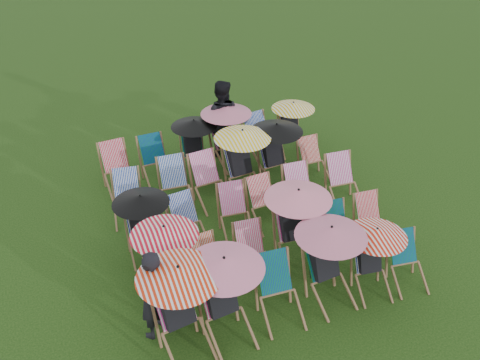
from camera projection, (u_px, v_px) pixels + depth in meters
name	position (u px, v px, depth m)	size (l,w,h in m)	color
ground	(249.00, 228.00, 10.33)	(100.00, 100.00, 0.00)	black
deckchair_0	(181.00, 309.00, 7.57)	(1.22, 1.32, 1.45)	#88603F
deckchair_1	(225.00, 298.00, 7.78)	(1.18, 1.27, 1.40)	#88603F
deckchair_2	(280.00, 292.00, 8.22)	(0.69, 0.93, 0.97)	#88603F
deckchair_3	(330.00, 263.00, 8.44)	(1.14, 1.21, 1.35)	#88603F
deckchair_4	(373.00, 259.00, 8.65)	(0.99, 1.05, 1.18)	#88603F
deckchair_5	(408.00, 263.00, 8.88)	(0.66, 0.84, 0.85)	#88603F
deckchair_6	(166.00, 261.00, 8.53)	(1.09, 1.17, 1.30)	#88603F
deckchair_7	(209.00, 266.00, 8.83)	(0.61, 0.80, 0.83)	#88603F
deckchair_8	(253.00, 253.00, 9.07)	(0.63, 0.83, 0.86)	#88603F
deckchair_9	(296.00, 225.00, 9.23)	(1.17, 1.23, 1.39)	#88603F
deckchair_10	(338.00, 231.00, 9.58)	(0.62, 0.82, 0.84)	#88603F
deckchair_11	(372.00, 220.00, 9.85)	(0.61, 0.80, 0.83)	#88603F
deckchair_12	(142.00, 225.00, 9.39)	(1.00, 1.04, 1.19)	#88603F
deckchair_13	(189.00, 223.00, 9.74)	(0.69, 0.89, 0.89)	#88603F
deckchair_14	(235.00, 212.00, 10.00)	(0.66, 0.87, 0.90)	#88603F
deckchair_15	(266.00, 204.00, 10.25)	(0.64, 0.85, 0.88)	#88603F
deckchair_16	(302.00, 193.00, 10.52)	(0.65, 0.88, 0.93)	#88603F
deckchair_17	(345.00, 182.00, 10.80)	(0.69, 0.92, 0.96)	#88603F
deckchair_18	(128.00, 198.00, 10.37)	(0.73, 0.93, 0.92)	#88603F
deckchair_19	(176.00, 185.00, 10.71)	(0.68, 0.91, 0.96)	#88603F
deckchair_20	(210.00, 181.00, 10.81)	(0.75, 0.97, 0.98)	#88603F
deckchair_21	(243.00, 161.00, 11.00)	(1.17, 1.25, 1.39)	#88603F
deckchair_22	(276.00, 153.00, 11.34)	(1.12, 1.19, 1.33)	#88603F
deckchair_23	(314.00, 161.00, 11.61)	(0.59, 0.81, 0.85)	#88603F
deckchair_24	(118.00, 169.00, 11.22)	(0.70, 0.93, 0.96)	#88603F
deckchair_25	(156.00, 161.00, 11.50)	(0.67, 0.90, 0.94)	#88603F
deckchair_26	(194.00, 145.00, 11.76)	(1.01, 1.07, 1.20)	#88603F
deckchair_27	(227.00, 134.00, 12.00)	(1.14, 1.24, 1.35)	#88603F
deckchair_28	(263.00, 140.00, 12.21)	(0.85, 1.05, 1.03)	#88603F
deckchair_29	(292.00, 126.00, 12.51)	(1.01, 1.07, 1.20)	#88603F
person_left	(152.00, 295.00, 7.78)	(0.57, 0.37, 1.56)	black
person_rear	(221.00, 119.00, 12.20)	(0.89, 0.70, 1.84)	black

